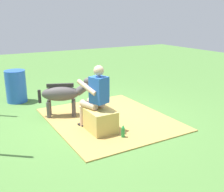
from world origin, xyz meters
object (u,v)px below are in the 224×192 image
object	(u,v)px
person_seated	(95,95)
pony_standing	(65,93)
water_barrel	(16,86)
hay_bale	(101,121)
soda_bottle	(123,132)

from	to	relation	value
person_seated	pony_standing	world-z (taller)	person_seated
pony_standing	water_barrel	distance (m)	1.87
person_seated	pony_standing	xyz separation A→B (m)	(1.01, 0.27, -0.19)
hay_bale	water_barrel	size ratio (longest dim) A/B	0.72
person_seated	soda_bottle	size ratio (longest dim) A/B	4.97
pony_standing	soda_bottle	world-z (taller)	pony_standing
person_seated	water_barrel	size ratio (longest dim) A/B	1.57
hay_bale	soda_bottle	world-z (taller)	hay_bale
hay_bale	soda_bottle	size ratio (longest dim) A/B	2.30
water_barrel	pony_standing	bearing A→B (deg)	-156.86
pony_standing	water_barrel	bearing A→B (deg)	23.14
person_seated	soda_bottle	bearing A→B (deg)	-157.86
hay_bale	water_barrel	bearing A→B (deg)	19.67
water_barrel	soda_bottle	bearing A→B (deg)	-159.50
hay_bale	pony_standing	size ratio (longest dim) A/B	0.49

